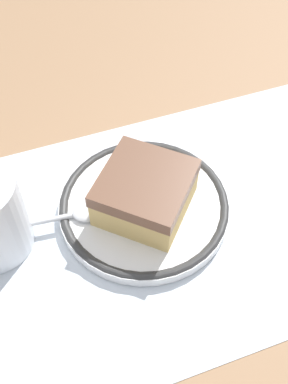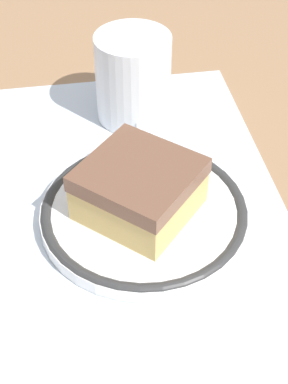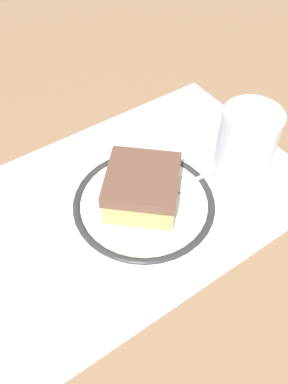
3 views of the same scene
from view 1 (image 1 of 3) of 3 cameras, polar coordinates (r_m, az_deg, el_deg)
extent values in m
plane|color=#9E7551|center=(0.51, 4.25, -3.42)|extent=(2.40, 2.40, 0.00)
cube|color=silver|center=(0.51, 4.25, -3.37)|extent=(0.52, 0.31, 0.00)
cylinder|color=white|center=(0.51, 0.00, -1.78)|extent=(0.18, 0.18, 0.01)
torus|color=#333333|center=(0.50, 0.00, -1.56)|extent=(0.18, 0.18, 0.01)
cube|color=#DBB76B|center=(0.49, 0.14, -0.63)|extent=(0.12, 0.12, 0.03)
cube|color=brown|center=(0.47, 0.14, 1.10)|extent=(0.12, 0.12, 0.02)
ellipsoid|color=silver|center=(0.50, -6.66, -2.32)|extent=(0.04, 0.03, 0.01)
cylinder|color=silver|center=(0.50, -14.58, -3.95)|extent=(0.11, 0.02, 0.01)
camera|label=2|loc=(0.50, 53.22, 30.38)|focal=53.99mm
camera|label=3|loc=(0.59, 11.58, 49.86)|focal=36.23mm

